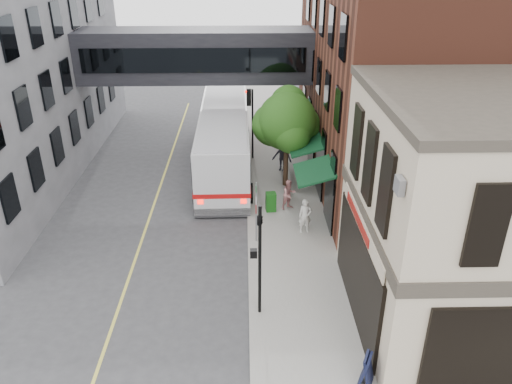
{
  "coord_description": "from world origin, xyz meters",
  "views": [
    {
      "loc": [
        -0.08,
        -12.74,
        12.5
      ],
      "look_at": [
        0.34,
        5.18,
        3.59
      ],
      "focal_mm": 35.0,
      "sensor_mm": 36.0,
      "label": 1
    }
  ],
  "objects_px": {
    "pedestrian_c": "(282,156)",
    "bus": "(224,138)",
    "pedestrian_a": "(305,216)",
    "sandwich_board": "(367,370)",
    "pedestrian_b": "(289,194)",
    "newspaper_box": "(271,202)"
  },
  "relations": [
    {
      "from": "pedestrian_c",
      "to": "bus",
      "type": "bearing_deg",
      "value": -169.83
    },
    {
      "from": "pedestrian_a",
      "to": "sandwich_board",
      "type": "xyz_separation_m",
      "value": [
        0.88,
        -9.27,
        -0.29
      ]
    },
    {
      "from": "pedestrian_b",
      "to": "pedestrian_c",
      "type": "relative_size",
      "value": 0.86
    },
    {
      "from": "pedestrian_a",
      "to": "pedestrian_b",
      "type": "bearing_deg",
      "value": 97.6
    },
    {
      "from": "pedestrian_a",
      "to": "pedestrian_c",
      "type": "relative_size",
      "value": 0.9
    },
    {
      "from": "bus",
      "to": "pedestrian_b",
      "type": "distance_m",
      "value": 6.75
    },
    {
      "from": "bus",
      "to": "pedestrian_c",
      "type": "distance_m",
      "value": 3.68
    },
    {
      "from": "bus",
      "to": "pedestrian_a",
      "type": "xyz_separation_m",
      "value": [
        4.07,
        -8.05,
        -0.97
      ]
    },
    {
      "from": "bus",
      "to": "pedestrian_c",
      "type": "xyz_separation_m",
      "value": [
        3.49,
        -0.79,
        -0.88
      ]
    },
    {
      "from": "pedestrian_a",
      "to": "bus",
      "type": "bearing_deg",
      "value": 111.24
    },
    {
      "from": "pedestrian_c",
      "to": "newspaper_box",
      "type": "xyz_separation_m",
      "value": [
        -0.93,
        -5.12,
        -0.44
      ]
    },
    {
      "from": "bus",
      "to": "sandwich_board",
      "type": "distance_m",
      "value": 18.06
    },
    {
      "from": "pedestrian_a",
      "to": "pedestrian_c",
      "type": "distance_m",
      "value": 7.28
    },
    {
      "from": "pedestrian_a",
      "to": "sandwich_board",
      "type": "height_order",
      "value": "pedestrian_a"
    },
    {
      "from": "pedestrian_a",
      "to": "pedestrian_c",
      "type": "height_order",
      "value": "pedestrian_c"
    },
    {
      "from": "pedestrian_c",
      "to": "sandwich_board",
      "type": "xyz_separation_m",
      "value": [
        1.45,
        -16.53,
        -0.38
      ]
    },
    {
      "from": "bus",
      "to": "pedestrian_c",
      "type": "relative_size",
      "value": 6.94
    },
    {
      "from": "bus",
      "to": "pedestrian_c",
      "type": "bearing_deg",
      "value": -12.8
    },
    {
      "from": "sandwich_board",
      "to": "pedestrian_a",
      "type": "bearing_deg",
      "value": 120.2
    },
    {
      "from": "pedestrian_b",
      "to": "newspaper_box",
      "type": "bearing_deg",
      "value": 161.16
    },
    {
      "from": "pedestrian_c",
      "to": "sandwich_board",
      "type": "distance_m",
      "value": 16.6
    },
    {
      "from": "pedestrian_b",
      "to": "newspaper_box",
      "type": "relative_size",
      "value": 1.6
    }
  ]
}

